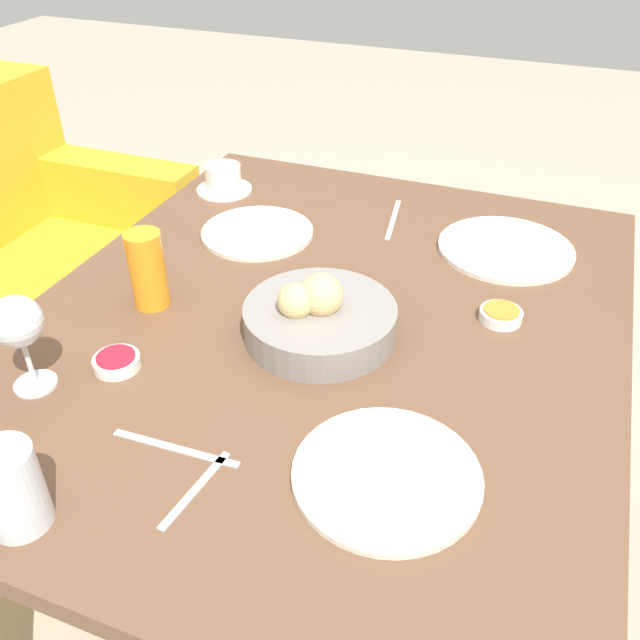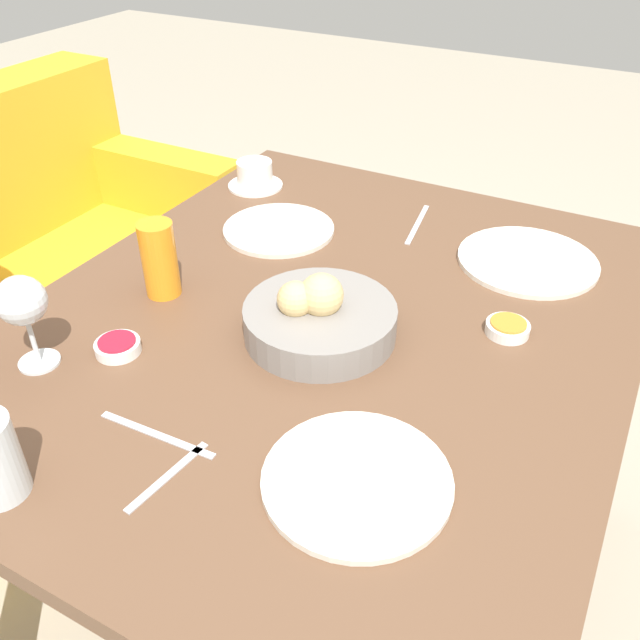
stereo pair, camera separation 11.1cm
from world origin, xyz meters
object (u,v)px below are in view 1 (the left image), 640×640
at_px(bread_basket, 319,318).
at_px(jam_bowl_berry, 117,362).
at_px(coffee_cup, 224,180).
at_px(spoon_coffee, 196,489).
at_px(knife_silver, 393,219).
at_px(fork_silver, 175,448).
at_px(plate_near_right, 506,249).
at_px(plate_far_center, 257,232).
at_px(plate_near_left, 387,475).
at_px(jam_bowl_honey, 501,315).
at_px(juice_glass, 147,270).
at_px(water_tumbler, 11,489).
at_px(wine_glass, 17,325).

relative_size(bread_basket, jam_bowl_berry, 3.45).
xyz_separation_m(coffee_cup, spoon_coffee, (-0.81, -0.39, -0.03)).
xyz_separation_m(knife_silver, spoon_coffee, (-0.81, 0.02, 0.00)).
bearing_deg(fork_silver, plate_near_right, -25.00).
bearing_deg(plate_far_center, bread_basket, -138.67).
distance_m(plate_near_left, knife_silver, 0.73).
bearing_deg(jam_bowl_honey, spoon_coffee, 149.94).
relative_size(plate_far_center, juice_glass, 1.67).
xyz_separation_m(jam_bowl_honey, knife_silver, (0.30, 0.28, -0.01)).
distance_m(plate_near_right, water_tumbler, 0.99).
bearing_deg(spoon_coffee, knife_silver, -1.62).
height_order(plate_near_right, plate_far_center, same).
relative_size(jam_bowl_berry, knife_silver, 0.39).
height_order(bread_basket, plate_far_center, bread_basket).
bearing_deg(water_tumbler, coffee_cup, 13.25).
height_order(plate_near_left, knife_silver, plate_near_left).
relative_size(knife_silver, spoon_coffee, 1.33).
relative_size(coffee_cup, fork_silver, 0.69).
bearing_deg(plate_near_right, plate_far_center, 103.47).
distance_m(plate_near_left, wine_glass, 0.56).
xyz_separation_m(plate_near_left, plate_near_right, (0.66, -0.05, -0.00)).
bearing_deg(fork_silver, juice_glass, 37.28).
bearing_deg(wine_glass, plate_near_left, -88.29).
bearing_deg(water_tumbler, wine_glass, 37.00).
bearing_deg(plate_near_right, jam_bowl_berry, 139.43).
relative_size(plate_near_right, wine_glass, 1.72).
xyz_separation_m(plate_near_right, jam_bowl_honey, (-0.25, -0.03, 0.01)).
bearing_deg(bread_basket, jam_bowl_honey, -60.86).
height_order(wine_glass, jam_bowl_berry, wine_glass).
relative_size(juice_glass, wine_glass, 0.89).
bearing_deg(spoon_coffee, juice_glass, 39.44).
distance_m(plate_near_left, spoon_coffee, 0.24).
bearing_deg(spoon_coffee, jam_bowl_berry, 54.09).
bearing_deg(knife_silver, spoon_coffee, 178.38).
bearing_deg(coffee_cup, wine_glass, -175.02).
height_order(bread_basket, plate_near_left, bread_basket).
distance_m(plate_far_center, spoon_coffee, 0.68).
height_order(plate_near_right, wine_glass, wine_glass).
height_order(jam_bowl_honey, knife_silver, jam_bowl_honey).
relative_size(plate_far_center, knife_silver, 1.24).
distance_m(bread_basket, knife_silver, 0.45).
relative_size(plate_near_right, jam_bowl_honey, 3.69).
xyz_separation_m(plate_near_right, wine_glass, (-0.67, 0.60, 0.11)).
bearing_deg(knife_silver, plate_near_right, -101.27).
xyz_separation_m(bread_basket, water_tumbler, (-0.48, 0.19, 0.02)).
distance_m(coffee_cup, fork_silver, 0.83).
distance_m(bread_basket, coffee_cup, 0.61).
bearing_deg(knife_silver, wine_glass, 154.23).
bearing_deg(jam_bowl_honey, fork_silver, 142.22).
distance_m(jam_bowl_honey, fork_silver, 0.59).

